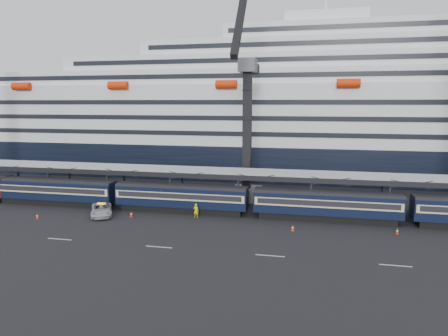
{
  "coord_description": "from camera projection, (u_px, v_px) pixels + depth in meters",
  "views": [
    {
      "loc": [
        -10.56,
        -42.76,
        15.4
      ],
      "look_at": [
        -21.78,
        10.0,
        6.56
      ],
      "focal_mm": 32.0,
      "sensor_mm": 36.0,
      "label": 1
    }
  ],
  "objects": [
    {
      "name": "pickup_truck",
      "position": [
        101.0,
        210.0,
        54.99
      ],
      "size": [
        5.16,
        6.44,
        1.63
      ],
      "primitive_type": "imported",
      "rotation": [
        0.0,
        0.0,
        0.49
      ],
      "color": "#A5A8AD",
      "rests_on": "ground"
    },
    {
      "name": "train",
      "position": [
        353.0,
        205.0,
        51.85
      ],
      "size": [
        133.05,
        3.0,
        4.05
      ],
      "color": "black",
      "rests_on": "ground"
    },
    {
      "name": "crane_dark_near",
      "position": [
        247.0,
        125.0,
        61.72
      ],
      "size": [
        4.5,
        17.75,
        35.08
      ],
      "color": "#484A4F",
      "rests_on": "ground"
    },
    {
      "name": "cruise_ship",
      "position": [
        355.0,
        117.0,
        84.22
      ],
      "size": [
        214.09,
        28.84,
        34.0
      ],
      "color": "black",
      "rests_on": "ground"
    },
    {
      "name": "traffic_cone_a",
      "position": [
        37.0,
        216.0,
        53.64
      ],
      "size": [
        0.35,
        0.35,
        0.71
      ],
      "color": "red",
      "rests_on": "ground"
    },
    {
      "name": "ground",
      "position": [
        408.0,
        252.0,
        41.6
      ],
      "size": [
        260.0,
        260.0,
        0.0
      ],
      "primitive_type": "plane",
      "color": "black",
      "rests_on": "ground"
    },
    {
      "name": "canopy",
      "position": [
        386.0,
        178.0,
        54.26
      ],
      "size": [
        130.0,
        6.25,
        5.53
      ],
      "color": "#95989D",
      "rests_on": "ground"
    },
    {
      "name": "traffic_cone_d",
      "position": [
        397.0,
        231.0,
        47.35
      ],
      "size": [
        0.35,
        0.35,
        0.7
      ],
      "color": "red",
      "rests_on": "ground"
    },
    {
      "name": "worker",
      "position": [
        196.0,
        211.0,
        53.84
      ],
      "size": [
        0.74,
        0.51,
        1.98
      ],
      "primitive_type": "imported",
      "rotation": [
        0.0,
        0.0,
        3.1
      ],
      "color": "yellow",
      "rests_on": "ground"
    },
    {
      "name": "traffic_cone_c",
      "position": [
        293.0,
        228.0,
        48.46
      ],
      "size": [
        0.39,
        0.39,
        0.79
      ],
      "color": "red",
      "rests_on": "ground"
    },
    {
      "name": "traffic_cone_b",
      "position": [
        131.0,
        214.0,
        54.42
      ],
      "size": [
        0.41,
        0.41,
        0.81
      ],
      "color": "red",
      "rests_on": "ground"
    }
  ]
}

